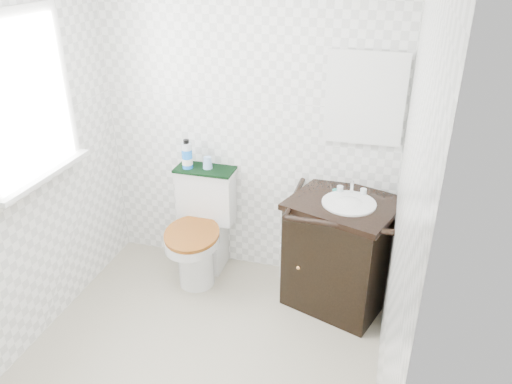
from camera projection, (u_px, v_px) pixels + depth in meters
The scene contains 14 objects.
floor at pixel (193, 368), 3.10m from camera, with size 2.40×2.40×0.00m, color #B0A58E.
wall_back at pixel (247, 123), 3.59m from camera, with size 2.40×2.40×0.00m, color white.
wall_front at pixel (23, 366), 1.53m from camera, with size 2.40×2.40×0.00m, color white.
wall_left at pixel (1, 172), 2.83m from camera, with size 2.40×2.40×0.00m, color white.
wall_right at pixel (401, 225), 2.29m from camera, with size 2.40×2.40×0.00m, color white.
window at pixel (22, 100), 2.88m from camera, with size 0.02×0.70×0.90m, color white.
mirror at pixel (365, 99), 3.26m from camera, with size 0.50×0.02×0.60m, color silver.
toilet at pixel (202, 233), 3.84m from camera, with size 0.48×0.67×0.84m.
vanity at pixel (341, 250), 3.49m from camera, with size 0.84×0.78×0.92m.
trash_bin at pixel (295, 261), 3.87m from camera, with size 0.24×0.22×0.29m.
towel at pixel (205, 169), 3.73m from camera, with size 0.44×0.22×0.02m, color black.
mouthwash_bottle at pixel (187, 155), 3.69m from camera, with size 0.08×0.08×0.22m.
cup at pixel (208, 163), 3.71m from camera, with size 0.07×0.07×0.09m, color #82A6D4.
soap_bar at pixel (337, 190), 3.45m from camera, with size 0.07×0.04×0.02m, color #1B867D.
Camera 1 is at (0.99, -2.09, 2.36)m, focal length 35.00 mm.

